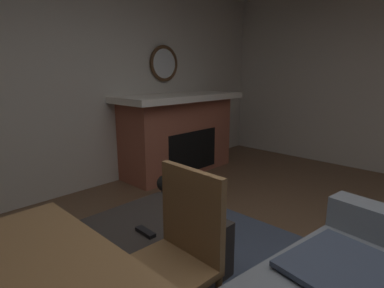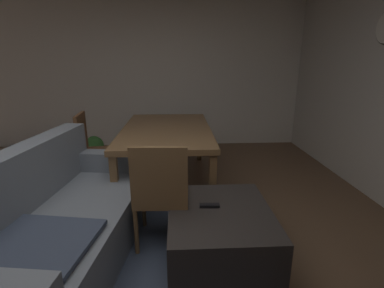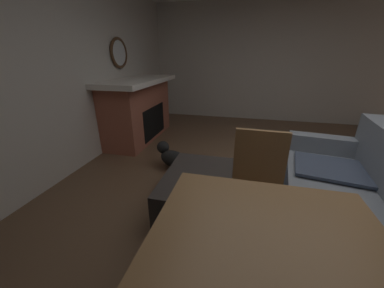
% 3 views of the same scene
% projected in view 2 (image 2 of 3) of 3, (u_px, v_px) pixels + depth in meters
% --- Properties ---
extents(floor, '(8.58, 8.58, 0.00)m').
position_uv_depth(floor, '(107.00, 287.00, 1.97)').
color(floor, brown).
extents(wall_right_window_side, '(0.12, 6.04, 2.64)m').
position_uv_depth(wall_right_window_side, '(148.00, 73.00, 5.01)').
color(wall_right_window_side, white).
rests_on(wall_right_window_side, ground).
extents(area_rug, '(2.60, 2.00, 0.01)m').
position_uv_depth(area_rug, '(146.00, 257.00, 2.26)').
color(area_rug, '#3D475B').
rests_on(area_rug, ground).
extents(couch, '(2.07, 1.15, 0.90)m').
position_uv_depth(couch, '(57.00, 225.00, 2.15)').
color(couch, slate).
rests_on(couch, ground).
extents(ottoman_coffee_table, '(0.93, 0.81, 0.42)m').
position_uv_depth(ottoman_coffee_table, '(219.00, 233.00, 2.24)').
color(ottoman_coffee_table, '#2D2826').
rests_on(ottoman_coffee_table, ground).
extents(tv_remote, '(0.06, 0.16, 0.02)m').
position_uv_depth(tv_remote, '(209.00, 205.00, 2.22)').
color(tv_remote, black).
rests_on(tv_remote, ottoman_coffee_table).
extents(dining_table, '(1.83, 1.08, 0.74)m').
position_uv_depth(dining_table, '(166.00, 133.00, 3.47)').
color(dining_table, brown).
rests_on(dining_table, ground).
extents(dining_chair_north, '(0.48, 0.48, 0.93)m').
position_uv_depth(dining_chair_north, '(92.00, 146.00, 3.46)').
color(dining_chair_north, brown).
rests_on(dining_chair_north, ground).
extents(dining_chair_west, '(0.46, 0.46, 0.93)m').
position_uv_depth(dining_chair_west, '(161.00, 191.00, 2.26)').
color(dining_chair_west, brown).
rests_on(dining_chair_west, ground).
extents(potted_plant, '(0.29, 0.29, 0.42)m').
position_uv_depth(potted_plant, '(95.00, 148.00, 4.35)').
color(potted_plant, beige).
rests_on(potted_plant, ground).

